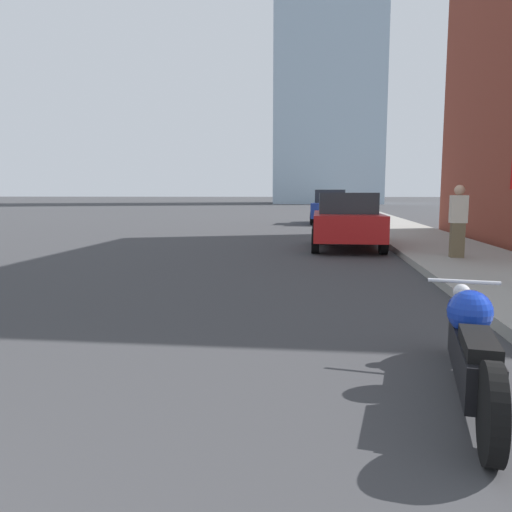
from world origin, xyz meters
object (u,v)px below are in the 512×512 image
at_px(motorcycle, 472,347).
at_px(parked_car_blue, 330,207).
at_px(parked_car_red, 347,220).
at_px(pedestrian, 458,221).

distance_m(motorcycle, parked_car_blue, 22.14).
bearing_deg(motorcycle, parked_car_red, 102.04).
height_order(parked_car_red, pedestrian, pedestrian).
bearing_deg(parked_car_red, pedestrian, -51.71).
bearing_deg(parked_car_red, parked_car_blue, 90.59).
bearing_deg(pedestrian, parked_car_red, 128.43).
relative_size(motorcycle, parked_car_red, 0.63).
xyz_separation_m(parked_car_blue, pedestrian, (2.40, -14.56, 0.10)).
distance_m(parked_car_blue, pedestrian, 14.76).
bearing_deg(motorcycle, parked_car_blue, 101.38).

